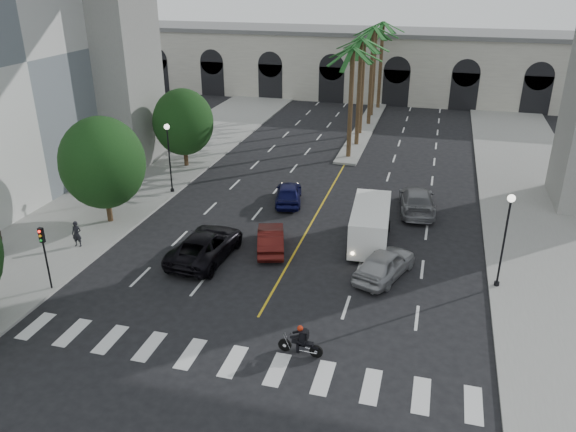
# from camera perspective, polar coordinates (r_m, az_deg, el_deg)

# --- Properties ---
(ground) EXTENTS (140.00, 140.00, 0.00)m
(ground) POSITION_cam_1_polar(r_m,az_deg,el_deg) (26.35, -4.44, -12.57)
(ground) COLOR black
(ground) RESTS_ON ground
(sidewalk_left) EXTENTS (8.00, 100.00, 0.15)m
(sidewalk_left) POSITION_cam_1_polar(r_m,az_deg,el_deg) (44.30, -16.40, 2.32)
(sidewalk_left) COLOR gray
(sidewalk_left) RESTS_ON ground
(sidewalk_right) EXTENTS (8.00, 100.00, 0.15)m
(sidewalk_right) POSITION_cam_1_polar(r_m,az_deg,el_deg) (38.89, 25.02, -2.08)
(sidewalk_right) COLOR gray
(sidewalk_right) RESTS_ON ground
(median) EXTENTS (2.00, 24.00, 0.20)m
(median) POSITION_cam_1_polar(r_m,az_deg,el_deg) (60.37, 7.75, 8.76)
(median) COLOR gray
(median) RESTS_ON ground
(pier_building) EXTENTS (71.00, 10.50, 8.50)m
(pier_building) POSITION_cam_1_polar(r_m,az_deg,el_deg) (76.08, 9.83, 14.96)
(pier_building) COLOR beige
(pier_building) RESTS_ON ground
(palm_a) EXTENTS (3.20, 3.20, 10.30)m
(palm_a) POSITION_cam_1_polar(r_m,az_deg,el_deg) (48.87, 6.61, 16.05)
(palm_a) COLOR #47331E
(palm_a) RESTS_ON ground
(palm_b) EXTENTS (3.20, 3.20, 10.60)m
(palm_b) POSITION_cam_1_polar(r_m,az_deg,el_deg) (52.75, 7.47, 16.88)
(palm_b) COLOR #47331E
(palm_b) RESTS_ON ground
(palm_c) EXTENTS (3.20, 3.20, 10.10)m
(palm_c) POSITION_cam_1_polar(r_m,az_deg,el_deg) (56.78, 7.75, 16.89)
(palm_c) COLOR #47331E
(palm_c) RESTS_ON ground
(palm_d) EXTENTS (3.20, 3.20, 10.90)m
(palm_d) POSITION_cam_1_polar(r_m,az_deg,el_deg) (60.60, 8.70, 17.96)
(palm_d) COLOR #47331E
(palm_d) RESTS_ON ground
(palm_e) EXTENTS (3.20, 3.20, 10.40)m
(palm_e) POSITION_cam_1_polar(r_m,az_deg,el_deg) (64.62, 8.92, 17.89)
(palm_e) COLOR #47331E
(palm_e) RESTS_ON ground
(palm_f) EXTENTS (3.20, 3.20, 10.70)m
(palm_f) POSITION_cam_1_polar(r_m,az_deg,el_deg) (68.52, 9.64, 18.41)
(palm_f) COLOR #47331E
(palm_f) RESTS_ON ground
(street_tree_mid) EXTENTS (5.44, 5.44, 7.21)m
(street_tree_mid) POSITION_cam_1_polar(r_m,az_deg,el_deg) (37.97, -18.32, 5.15)
(street_tree_mid) COLOR #382616
(street_tree_mid) RESTS_ON ground
(street_tree_far) EXTENTS (5.04, 5.04, 6.68)m
(street_tree_far) POSITION_cam_1_polar(r_m,az_deg,el_deg) (48.06, -10.59, 9.35)
(street_tree_far) COLOR #382616
(street_tree_far) RESTS_ON ground
(lamp_post_left_far) EXTENTS (0.40, 0.40, 5.35)m
(lamp_post_left_far) POSITION_cam_1_polar(r_m,az_deg,el_deg) (42.39, -12.00, 6.33)
(lamp_post_left_far) COLOR black
(lamp_post_left_far) RESTS_ON ground
(lamp_post_right) EXTENTS (0.40, 0.40, 5.35)m
(lamp_post_right) POSITION_cam_1_polar(r_m,az_deg,el_deg) (30.74, 21.21, -1.65)
(lamp_post_right) COLOR black
(lamp_post_right) RESTS_ON ground
(traffic_signal_far) EXTENTS (0.25, 0.18, 3.65)m
(traffic_signal_far) POSITION_cam_1_polar(r_m,az_deg,el_deg) (31.33, -23.54, -3.01)
(traffic_signal_far) COLOR black
(traffic_signal_far) RESTS_ON ground
(motorcycle_rider) EXTENTS (2.06, 0.55, 1.48)m
(motorcycle_rider) POSITION_cam_1_polar(r_m,az_deg,el_deg) (25.14, 1.41, -12.63)
(motorcycle_rider) COLOR black
(motorcycle_rider) RESTS_ON ground
(car_a) EXTENTS (3.41, 5.11, 1.62)m
(car_a) POSITION_cam_1_polar(r_m,az_deg,el_deg) (31.25, 9.79, -4.81)
(car_a) COLOR #9A9B9F
(car_a) RESTS_ON ground
(car_b) EXTENTS (2.76, 4.67, 1.45)m
(car_b) POSITION_cam_1_polar(r_m,az_deg,el_deg) (33.75, -1.77, -2.32)
(car_b) COLOR #45100D
(car_b) RESTS_ON ground
(car_c) EXTENTS (3.10, 6.18, 1.68)m
(car_c) POSITION_cam_1_polar(r_m,az_deg,el_deg) (33.09, -8.36, -2.93)
(car_c) COLOR black
(car_c) RESTS_ON ground
(car_d) EXTENTS (2.93, 5.90, 1.65)m
(car_d) POSITION_cam_1_polar(r_m,az_deg,el_deg) (40.02, 12.96, 1.54)
(car_d) COLOR slate
(car_d) RESTS_ON ground
(car_e) EXTENTS (2.78, 4.81, 1.54)m
(car_e) POSITION_cam_1_polar(r_m,az_deg,el_deg) (40.48, 0.06, 2.35)
(car_e) COLOR #0D0F40
(car_e) RESTS_ON ground
(cargo_van) EXTENTS (2.70, 6.02, 2.51)m
(cargo_van) POSITION_cam_1_polar(r_m,az_deg,el_deg) (34.39, 8.34, -0.83)
(cargo_van) COLOR white
(cargo_van) RESTS_ON ground
(pedestrian_a) EXTENTS (0.63, 0.46, 1.62)m
(pedestrian_a) POSITION_cam_1_polar(r_m,az_deg,el_deg) (36.13, -20.67, -1.72)
(pedestrian_a) COLOR black
(pedestrian_a) RESTS_ON sidewalk_left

